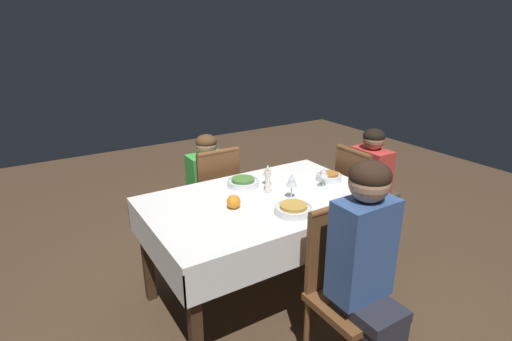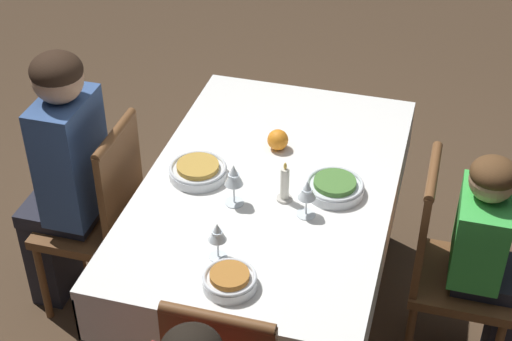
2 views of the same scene
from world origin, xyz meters
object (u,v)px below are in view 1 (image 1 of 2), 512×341
(dining_table, at_px, (262,211))
(wine_glass_south, at_px, (292,181))
(wine_glass_north, at_px, (268,171))
(orange_fruit, at_px, (234,202))
(person_child_red, at_px, (374,185))
(person_child_green, at_px, (205,186))
(candle_centerpiece, at_px, (268,183))
(chair_east, at_px, (359,198))
(wine_glass_east, at_px, (324,173))
(chair_south, at_px, (344,284))
(person_adult_denim, at_px, (368,267))
(bowl_south, at_px, (293,209))
(bowl_north, at_px, (242,182))
(chair_north, at_px, (214,197))
(bowl_east, at_px, (329,177))

(dining_table, relative_size, wine_glass_south, 8.69)
(wine_glass_north, height_order, orange_fruit, wine_glass_north)
(person_child_red, relative_size, person_child_green, 1.06)
(candle_centerpiece, bearing_deg, chair_east, -0.57)
(person_child_red, distance_m, candle_centerpiece, 1.04)
(person_child_red, relative_size, orange_fruit, 12.45)
(candle_centerpiece, bearing_deg, wine_glass_east, -20.99)
(person_child_green, relative_size, candle_centerpiece, 6.00)
(chair_south, xyz_separation_m, person_child_red, (1.03, 0.75, 0.07))
(dining_table, height_order, person_adult_denim, person_adult_denim)
(bowl_south, bearing_deg, wine_glass_north, 75.50)
(wine_glass_south, relative_size, bowl_north, 0.77)
(chair_north, distance_m, wine_glass_north, 0.64)
(chair_east, xyz_separation_m, wine_glass_east, (-0.50, -0.13, 0.35))
(chair_east, bearing_deg, bowl_east, 97.65)
(bowl_south, relative_size, wine_glass_north, 1.50)
(person_adult_denim, relative_size, wine_glass_east, 8.44)
(chair_north, height_order, person_child_red, person_child_red)
(person_child_red, relative_size, candle_centerpiece, 6.35)
(chair_north, relative_size, person_adult_denim, 0.76)
(bowl_south, distance_m, orange_fruit, 0.35)
(person_child_green, bearing_deg, wine_glass_east, 116.89)
(chair_south, relative_size, orange_fruit, 10.94)
(chair_east, height_order, chair_north, same)
(chair_south, xyz_separation_m, wine_glass_north, (0.08, 0.85, 0.35))
(wine_glass_south, distance_m, orange_fruit, 0.39)
(wine_glass_north, xyz_separation_m, orange_fruit, (-0.37, -0.20, -0.06))
(dining_table, bearing_deg, person_child_green, 90.89)
(person_child_green, distance_m, wine_glass_east, 1.06)
(bowl_south, relative_size, wine_glass_south, 1.32)
(dining_table, height_order, orange_fruit, orange_fruit)
(wine_glass_east, bearing_deg, person_adult_denim, -116.22)
(chair_north, relative_size, candle_centerpiece, 5.58)
(bowl_south, distance_m, bowl_east, 0.60)
(bowl_north, bearing_deg, candle_centerpiece, -60.86)
(person_adult_denim, distance_m, person_child_red, 1.37)
(wine_glass_east, bearing_deg, chair_east, 14.38)
(bowl_north, distance_m, wine_glass_north, 0.19)
(wine_glass_east, height_order, bowl_north, wine_glass_east)
(bowl_east, distance_m, wine_glass_north, 0.45)
(wine_glass_south, height_order, wine_glass_east, wine_glass_south)
(dining_table, xyz_separation_m, wine_glass_north, (0.15, 0.17, 0.19))
(bowl_east, height_order, bowl_north, same)
(bowl_east, bearing_deg, person_child_green, 125.00)
(orange_fruit, bearing_deg, bowl_east, 3.22)
(person_adult_denim, xyz_separation_m, bowl_south, (-0.03, 0.56, 0.09))
(person_child_red, distance_m, wine_glass_east, 0.72)
(wine_glass_east, distance_m, orange_fruit, 0.67)
(person_adult_denim, relative_size, orange_fruit, 14.40)
(dining_table, height_order, chair_south, chair_south)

